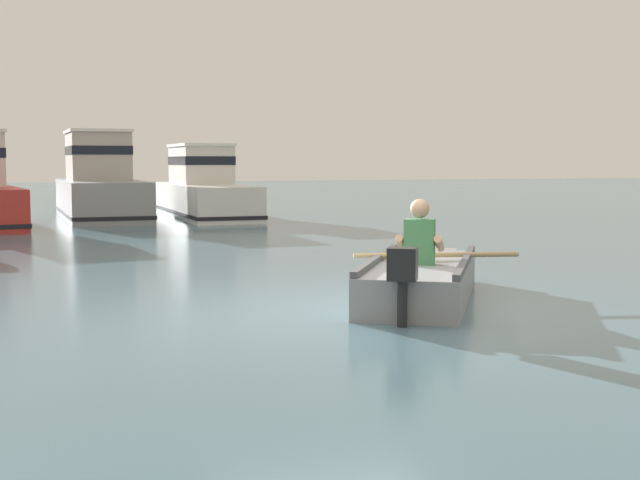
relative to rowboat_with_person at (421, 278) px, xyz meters
The scene contains 4 objects.
ground_plane 1.28m from the rowboat_with_person, 158.70° to the right, with size 120.00×120.00×0.00m, color slate.
rowboat_with_person is the anchor object (origin of this frame).
moored_boat_grey 16.19m from the rowboat_with_person, 98.77° to the left, with size 2.30×6.17×2.49m.
moored_boat_white 15.73m from the rowboat_with_person, 88.43° to the left, with size 1.99×6.59×2.11m.
Camera 1 is at (-3.12, -8.71, 1.62)m, focal length 48.73 mm.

